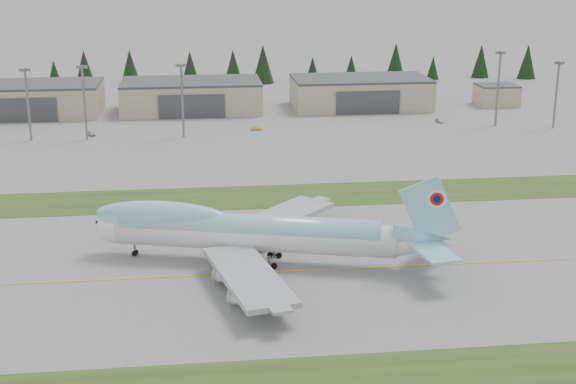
{
  "coord_description": "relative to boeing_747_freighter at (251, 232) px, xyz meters",
  "views": [
    {
      "loc": [
        -14.4,
        -129.5,
        53.91
      ],
      "look_at": [
        3.65,
        21.7,
        8.0
      ],
      "focal_mm": 50.0,
      "sensor_mm": 36.0,
      "label": 1
    }
  ],
  "objects": [
    {
      "name": "taxiway_line_main",
      "position": [
        4.98,
        -5.35,
        -5.79
      ],
      "size": [
        400.0,
        0.4,
        0.02
      ],
      "primitive_type": "cube",
      "color": "gold",
      "rests_on": "ground"
    },
    {
      "name": "service_vehicle_a",
      "position": [
        -40.69,
        109.03,
        -5.79
      ],
      "size": [
        3.3,
        4.14,
        1.32
      ],
      "primitive_type": "imported",
      "rotation": [
        0.0,
        0.0,
        0.52
      ],
      "color": "#B9B9BB",
      "rests_on": "ground"
    },
    {
      "name": "service_vehicle_c",
      "position": [
        70.44,
        115.33,
        -5.79
      ],
      "size": [
        2.45,
        4.14,
        1.12
      ],
      "primitive_type": "imported",
      "rotation": [
        0.0,
        0.0,
        0.24
      ],
      "color": "silver",
      "rests_on": "ground"
    },
    {
      "name": "conifer_belt",
      "position": [
        7.66,
        205.96,
        1.32
      ],
      "size": [
        267.73,
        15.66,
        16.31
      ],
      "color": "black",
      "rests_on": "ground"
    },
    {
      "name": "grass_strip_far",
      "position": [
        4.98,
        39.65,
        -5.79
      ],
      "size": [
        400.0,
        18.0,
        0.08
      ],
      "primitive_type": "cube",
      "color": "#2A4D1B",
      "rests_on": "ground"
    },
    {
      "name": "service_vehicle_b",
      "position": [
        9.8,
        110.48,
        -5.79
      ],
      "size": [
        3.58,
        1.73,
        1.13
      ],
      "primitive_type": "imported",
      "rotation": [
        0.0,
        0.0,
        1.73
      ],
      "color": "gold",
      "rests_on": "ground"
    },
    {
      "name": "control_shed",
      "position": [
        99.98,
        142.65,
        -1.99
      ],
      "size": [
        14.0,
        12.0,
        7.6
      ],
      "color": "tan",
      "rests_on": "ground"
    },
    {
      "name": "hangar_left",
      "position": [
        -65.02,
        144.55,
        -0.4
      ],
      "size": [
        48.0,
        26.6,
        10.8
      ],
      "color": "tan",
      "rests_on": "ground"
    },
    {
      "name": "ground",
      "position": [
        4.98,
        -5.35,
        -5.79
      ],
      "size": [
        7000.0,
        7000.0,
        0.0
      ],
      "primitive_type": "plane",
      "color": "slate",
      "rests_on": "ground"
    },
    {
      "name": "grass_strip_near",
      "position": [
        4.98,
        -43.35,
        -5.79
      ],
      "size": [
        400.0,
        14.0,
        0.08
      ],
      "primitive_type": "cube",
      "color": "#2A4D1B",
      "rests_on": "ground"
    },
    {
      "name": "floodlight_masts",
      "position": [
        16.25,
        104.48,
        9.67
      ],
      "size": [
        164.57,
        8.57,
        23.71
      ],
      "color": "slate",
      "rests_on": "ground"
    },
    {
      "name": "boeing_747_freighter",
      "position": [
        0.0,
        0.0,
        0.0
      ],
      "size": [
        66.7,
        55.54,
        17.56
      ],
      "rotation": [
        0.0,
        0.0,
        -0.27
      ],
      "color": "white",
      "rests_on": "ground"
    },
    {
      "name": "hangar_center",
      "position": [
        -10.02,
        144.55,
        -0.4
      ],
      "size": [
        48.0,
        26.6,
        10.8
      ],
      "color": "tan",
      "rests_on": "ground"
    },
    {
      "name": "hangar_right",
      "position": [
        49.98,
        144.55,
        -0.4
      ],
      "size": [
        48.0,
        26.6,
        10.8
      ],
      "color": "tan",
      "rests_on": "ground"
    }
  ]
}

